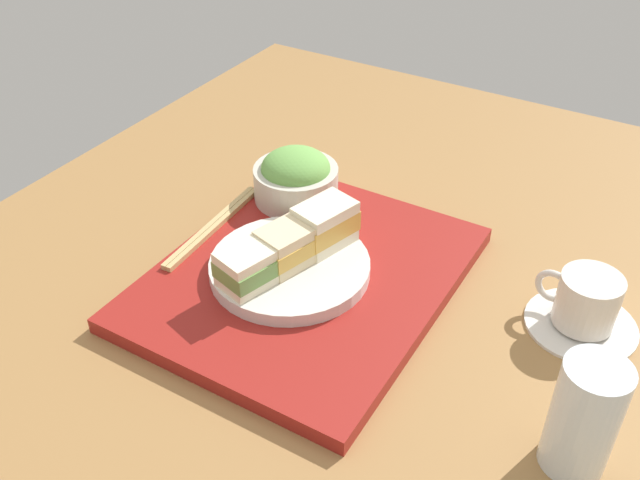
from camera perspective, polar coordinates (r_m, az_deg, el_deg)
ground_plane at (r=86.22cm, az=-1.68°, el=-6.48°), size 140.00×100.00×3.00cm
serving_tray at (r=88.49cm, az=-1.13°, el=-2.98°), size 40.35×33.31×2.04cm
sandwich_plate at (r=87.10cm, az=-2.43°, el=-2.17°), size 19.63×19.63×1.70cm
sandwich_near at (r=87.84cm, az=0.40°, el=1.25°), size 8.69×6.80×5.68cm
sandwich_middle at (r=85.07cm, az=-2.49°, el=-0.42°), size 8.72×6.99×4.95cm
sandwich_far at (r=82.48cm, az=-5.57°, el=-2.08°), size 8.40×7.05×4.64cm
salad_bowl at (r=99.35cm, az=-1.94°, el=5.03°), size 11.79×11.79×7.45cm
chopsticks_pair at (r=95.84cm, az=-8.53°, el=1.10°), size 20.49×2.58×0.70cm
coffee_cup at (r=86.76cm, az=20.39°, el=-4.94°), size 12.84×12.84×7.10cm
drinking_glass at (r=70.27cm, az=20.33°, el=-13.14°), size 6.16×6.16×12.47cm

